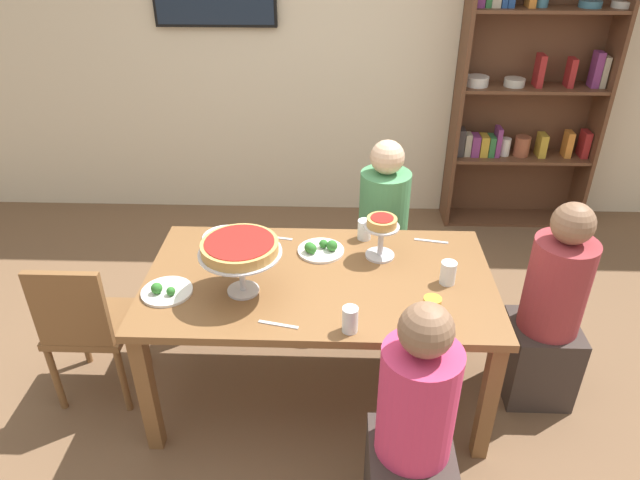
# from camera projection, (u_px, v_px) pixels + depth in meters

# --- Properties ---
(ground_plane) EXTENTS (12.00, 12.00, 0.00)m
(ground_plane) POSITION_uv_depth(u_px,v_px,m) (319.00, 387.00, 3.17)
(ground_plane) COLOR brown
(rear_partition) EXTENTS (8.00, 0.12, 2.80)m
(rear_partition) POSITION_uv_depth(u_px,v_px,m) (329.00, 40.00, 4.33)
(rear_partition) COLOR beige
(rear_partition) RESTS_ON ground_plane
(dining_table) EXTENTS (1.69, 0.94, 0.74)m
(dining_table) POSITION_uv_depth(u_px,v_px,m) (319.00, 291.00, 2.83)
(dining_table) COLOR brown
(dining_table) RESTS_ON ground_plane
(bookshelf) EXTENTS (1.13, 0.30, 2.21)m
(bookshelf) POSITION_uv_depth(u_px,v_px,m) (529.00, 85.00, 4.28)
(bookshelf) COLOR brown
(bookshelf) RESTS_ON ground_plane
(diner_far_right) EXTENTS (0.34, 0.34, 1.15)m
(diner_far_right) POSITION_uv_depth(u_px,v_px,m) (382.00, 241.00, 3.57)
(diner_far_right) COLOR #382D28
(diner_far_right) RESTS_ON ground_plane
(diner_head_east) EXTENTS (0.34, 0.34, 1.15)m
(diner_head_east) POSITION_uv_depth(u_px,v_px,m) (548.00, 319.00, 2.90)
(diner_head_east) COLOR #382D28
(diner_head_east) RESTS_ON ground_plane
(diner_near_right) EXTENTS (0.34, 0.34, 1.15)m
(diner_near_right) POSITION_uv_depth(u_px,v_px,m) (413.00, 440.00, 2.26)
(diner_near_right) COLOR #382D28
(diner_near_right) RESTS_ON ground_plane
(chair_head_west) EXTENTS (0.40, 0.40, 0.87)m
(chair_head_west) POSITION_uv_depth(u_px,v_px,m) (86.00, 324.00, 2.88)
(chair_head_west) COLOR brown
(chair_head_west) RESTS_ON ground_plane
(deep_dish_pizza_stand) EXTENTS (0.38, 0.38, 0.27)m
(deep_dish_pizza_stand) POSITION_uv_depth(u_px,v_px,m) (240.00, 250.00, 2.57)
(deep_dish_pizza_stand) COLOR silver
(deep_dish_pizza_stand) RESTS_ON dining_table
(personal_pizza_stand) EXTENTS (0.18, 0.18, 0.23)m
(personal_pizza_stand) POSITION_uv_depth(u_px,v_px,m) (381.00, 229.00, 2.87)
(personal_pizza_stand) COLOR silver
(personal_pizza_stand) RESTS_ON dining_table
(salad_plate_near_diner) EXTENTS (0.26, 0.26, 0.07)m
(salad_plate_near_diner) POSITION_uv_depth(u_px,v_px,m) (227.00, 236.00, 3.09)
(salad_plate_near_diner) COLOR white
(salad_plate_near_diner) RESTS_ON dining_table
(salad_plate_far_diner) EXTENTS (0.24, 0.24, 0.07)m
(salad_plate_far_diner) POSITION_uv_depth(u_px,v_px,m) (320.00, 249.00, 2.97)
(salad_plate_far_diner) COLOR white
(salad_plate_far_diner) RESTS_ON dining_table
(salad_plate_spare) EXTENTS (0.24, 0.24, 0.07)m
(salad_plate_spare) POSITION_uv_depth(u_px,v_px,m) (166.00, 291.00, 2.67)
(salad_plate_spare) COLOR white
(salad_plate_spare) RESTS_ON dining_table
(beer_glass_amber_tall) EXTENTS (0.08, 0.08, 0.16)m
(beer_glass_amber_tall) POSITION_uv_depth(u_px,v_px,m) (431.00, 313.00, 2.42)
(beer_glass_amber_tall) COLOR gold
(beer_glass_amber_tall) RESTS_ON dining_table
(water_glass_clear_near) EXTENTS (0.07, 0.07, 0.12)m
(water_glass_clear_near) POSITION_uv_depth(u_px,v_px,m) (350.00, 320.00, 2.42)
(water_glass_clear_near) COLOR white
(water_glass_clear_near) RESTS_ON dining_table
(water_glass_clear_far) EXTENTS (0.07, 0.07, 0.11)m
(water_glass_clear_far) POSITION_uv_depth(u_px,v_px,m) (364.00, 230.00, 3.08)
(water_glass_clear_far) COLOR white
(water_glass_clear_far) RESTS_ON dining_table
(water_glass_clear_spare) EXTENTS (0.08, 0.08, 0.11)m
(water_glass_clear_spare) POSITION_uv_depth(u_px,v_px,m) (448.00, 273.00, 2.72)
(water_glass_clear_spare) COLOR white
(water_glass_clear_spare) RESTS_ON dining_table
(cutlery_fork_near) EXTENTS (0.18, 0.05, 0.00)m
(cutlery_fork_near) POSITION_uv_depth(u_px,v_px,m) (276.00, 238.00, 3.11)
(cutlery_fork_near) COLOR silver
(cutlery_fork_near) RESTS_ON dining_table
(cutlery_knife_near) EXTENTS (0.18, 0.05, 0.00)m
(cutlery_knife_near) POSITION_uv_depth(u_px,v_px,m) (431.00, 241.00, 3.08)
(cutlery_knife_near) COLOR silver
(cutlery_knife_near) RESTS_ON dining_table
(cutlery_fork_far) EXTENTS (0.18, 0.05, 0.00)m
(cutlery_fork_far) POSITION_uv_depth(u_px,v_px,m) (278.00, 325.00, 2.48)
(cutlery_fork_far) COLOR silver
(cutlery_fork_far) RESTS_ON dining_table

